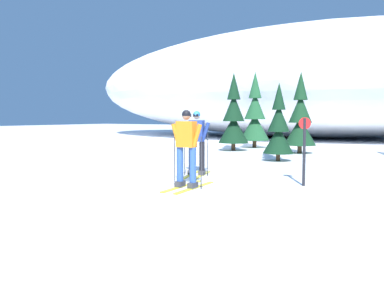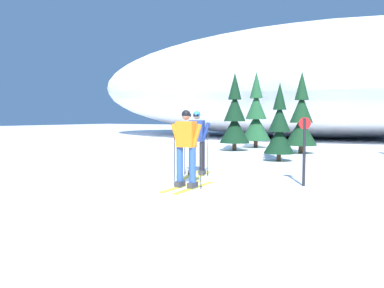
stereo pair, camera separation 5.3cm
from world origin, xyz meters
TOP-DOWN VIEW (x-y plane):
  - ground_plane at (0.00, 0.00)m, footprint 120.00×120.00m
  - skier_navy_jacket at (-0.22, 0.83)m, footprint 0.80×1.73m
  - skier_orange_jacket at (0.55, -0.94)m, footprint 0.80×1.73m
  - pine_tree_far_left at (-2.63, 8.56)m, footprint 1.46×1.46m
  - pine_tree_left at (-2.42, 10.79)m, footprint 1.55×1.55m
  - pine_tree_center_left at (0.51, 8.80)m, footprint 1.41×1.41m
  - pine_tree_center_right at (0.64, 5.38)m, footprint 1.12×1.12m
  - snow_ridge_background at (-3.02, 23.04)m, footprint 38.12×21.88m
  - trail_marker_post at (2.78, 0.74)m, footprint 0.28×0.07m

SIDE VIEW (x-z plane):
  - ground_plane at x=0.00m, z-range 0.00..0.00m
  - trail_marker_post at x=2.78m, z-range 0.10..1.73m
  - skier_navy_jacket at x=-0.22m, z-range 0.04..1.84m
  - skier_orange_jacket at x=0.55m, z-range 0.05..1.84m
  - pine_tree_center_right at x=0.64m, z-range -0.24..2.67m
  - pine_tree_center_left at x=0.51m, z-range -0.30..3.36m
  - pine_tree_far_left at x=-2.63m, z-range -0.31..3.48m
  - pine_tree_left at x=-2.42m, z-range -0.33..3.69m
  - snow_ridge_background at x=-3.02m, z-range 0.00..8.54m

